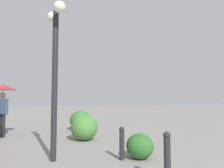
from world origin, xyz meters
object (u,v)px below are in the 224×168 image
object	(u,v)px
pedestrian	(3,95)
bollard_near	(167,157)
bollard_mid	(122,142)
lamppost	(55,56)

from	to	relation	value
pedestrian	bollard_near	xyz separation A→B (m)	(-6.38, -2.44, -1.13)
bollard_near	bollard_mid	bearing A→B (deg)	-1.97
pedestrian	lamppost	bearing A→B (deg)	-165.94
bollard_near	bollard_mid	size ratio (longest dim) A/B	1.14
bollard_mid	lamppost	bearing A→B (deg)	64.22
bollard_mid	bollard_near	bearing A→B (deg)	178.03
bollard_near	bollard_mid	xyz separation A→B (m)	(1.60, -0.06, -0.06)
lamppost	bollard_near	xyz separation A→B (m)	(-2.31, -1.42, -2.06)
lamppost	pedestrian	size ratio (longest dim) A/B	1.85
pedestrian	bollard_mid	world-z (taller)	pedestrian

